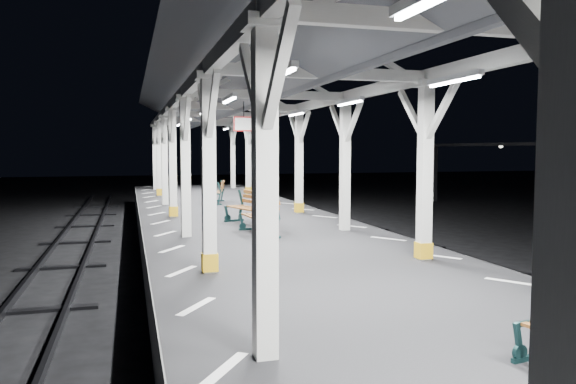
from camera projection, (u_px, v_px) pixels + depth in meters
name	position (u px, v px, depth m)	size (l,w,h in m)	color
ground	(368.00, 362.00, 8.11)	(120.00, 120.00, 0.00)	black
platform	(368.00, 328.00, 8.07)	(6.00, 50.00, 1.00)	black
hazard_stripes_left	(197.00, 306.00, 7.36)	(1.00, 48.00, 0.01)	silver
hazard_stripes_right	(514.00, 282.00, 8.69)	(1.00, 48.00, 0.01)	silver
canopy	(372.00, 41.00, 7.74)	(5.40, 49.00, 4.65)	silver
bench_mid	(262.00, 215.00, 13.63)	(0.72, 1.63, 0.86)	#10292A
bench_far	(251.00, 207.00, 15.37)	(1.08, 1.79, 0.91)	#10292A
bench_extra	(218.00, 191.00, 21.45)	(0.92, 1.67, 0.86)	#10292A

